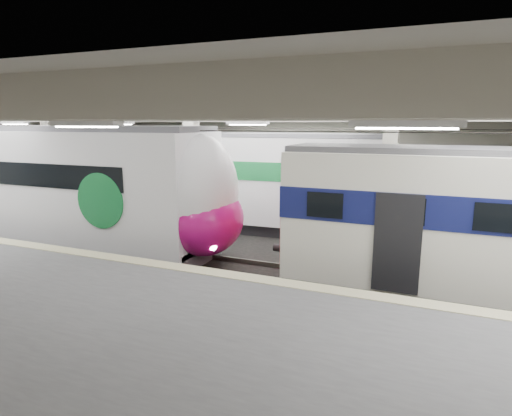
% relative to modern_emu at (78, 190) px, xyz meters
% --- Properties ---
extents(station_hall, '(36.00, 24.00, 5.75)m').
position_rel_modern_emu_xyz_m(station_hall, '(6.40, -1.74, 0.87)').
color(station_hall, black).
rests_on(station_hall, ground).
extents(modern_emu, '(15.23, 3.14, 4.84)m').
position_rel_modern_emu_xyz_m(modern_emu, '(0.00, 0.00, 0.00)').
color(modern_emu, white).
rests_on(modern_emu, ground).
extents(far_train, '(14.23, 3.55, 4.50)m').
position_rel_modern_emu_xyz_m(far_train, '(4.13, 5.50, -0.05)').
color(far_train, white).
rests_on(far_train, ground).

